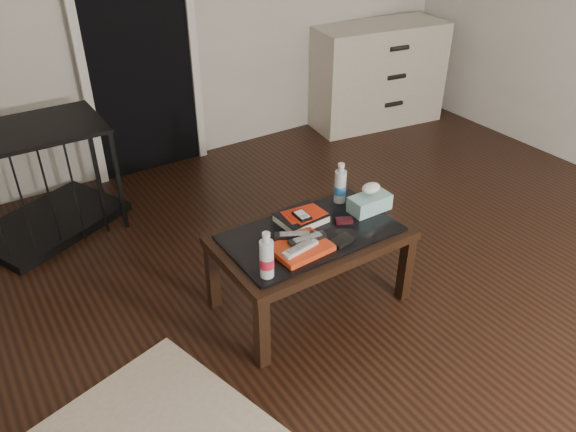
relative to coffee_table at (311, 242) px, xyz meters
The scene contains 18 objects.
ground 0.65m from the coffee_table, 55.76° to the right, with size 5.00×5.00×0.00m, color black.
room_shell 1.33m from the coffee_table, 55.76° to the right, with size 5.00×5.00×5.00m.
doorway 2.14m from the coffee_table, 93.09° to the left, with size 0.90×0.08×2.07m.
coffee_table is the anchor object (origin of this frame).
dresser 2.69m from the coffee_table, 42.08° to the left, with size 1.26×0.66×0.90m.
pet_crate 1.89m from the coffee_table, 123.31° to the left, with size 1.07×0.92×0.71m.
magazines 0.19m from the coffee_table, 141.80° to the right, with size 0.28×0.21×0.03m, color red.
remote_silver 0.23m from the coffee_table, 139.73° to the right, with size 0.20×0.05×0.02m, color silver.
remote_black_front 0.16m from the coffee_table, 133.75° to the right, with size 0.20×0.05×0.02m, color black.
remote_black_back 0.16m from the coffee_table, 167.50° to the right, with size 0.20×0.05×0.02m, color black.
textbook 0.14m from the coffee_table, 82.22° to the left, with size 0.25×0.20×0.05m, color black.
dvd_mailers 0.16m from the coffee_table, 81.20° to the left, with size 0.19×0.14×0.01m, color red.
ipod 0.15m from the coffee_table, 91.70° to the left, with size 0.06×0.10×0.02m, color black.
flip_phone 0.22m from the coffee_table, ahead, with size 0.09×0.05×0.02m, color black.
wallet 0.19m from the coffee_table, 64.16° to the right, with size 0.12×0.07×0.02m, color black.
water_bottle_left 0.46m from the coffee_table, 154.02° to the right, with size 0.07×0.07×0.24m, color silver.
water_bottle_right 0.40m from the coffee_table, 28.34° to the left, with size 0.07×0.07×0.24m, color silver.
tissue_box 0.41m from the coffee_table, ahead, with size 0.23×0.12×0.09m, color teal.
Camera 1 is at (-1.71, -1.54, 2.09)m, focal length 35.00 mm.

